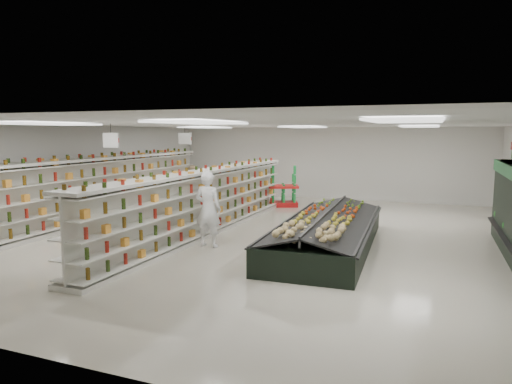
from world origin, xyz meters
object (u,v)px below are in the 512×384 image
at_px(shopper_main, 208,209).
at_px(shopper_background, 194,189).
at_px(produce_island, 327,231).
at_px(soda_endcap, 283,188).
at_px(gondola_left, 94,192).
at_px(gondola_center, 204,205).

height_order(shopper_main, shopper_background, shopper_main).
bearing_deg(shopper_main, produce_island, -158.22).
height_order(soda_endcap, shopper_main, shopper_main).
xyz_separation_m(gondola_left, gondola_center, (4.36, -0.39, -0.12)).
bearing_deg(shopper_background, soda_endcap, -42.90).
height_order(gondola_center, shopper_main, shopper_main).
bearing_deg(shopper_main, gondola_center, -57.69).
distance_m(gondola_center, shopper_background, 3.90).
bearing_deg(shopper_main, soda_endcap, -87.45).
height_order(gondola_left, shopper_main, gondola_left).
relative_size(produce_island, shopper_main, 3.24).
xyz_separation_m(gondola_left, shopper_background, (2.21, 2.86, -0.11)).
relative_size(gondola_center, produce_island, 1.69).
bearing_deg(gondola_left, shopper_background, 51.34).
xyz_separation_m(gondola_left, produce_island, (8.07, -0.61, -0.55)).
height_order(produce_island, shopper_main, shopper_main).
relative_size(gondola_center, shopper_background, 6.21).
distance_m(gondola_center, soda_endcap, 5.70).
bearing_deg(gondola_left, gondola_center, -6.14).
height_order(produce_island, soda_endcap, soda_endcap).
bearing_deg(shopper_background, produce_island, -114.74).
bearing_deg(gondola_center, shopper_background, 124.19).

